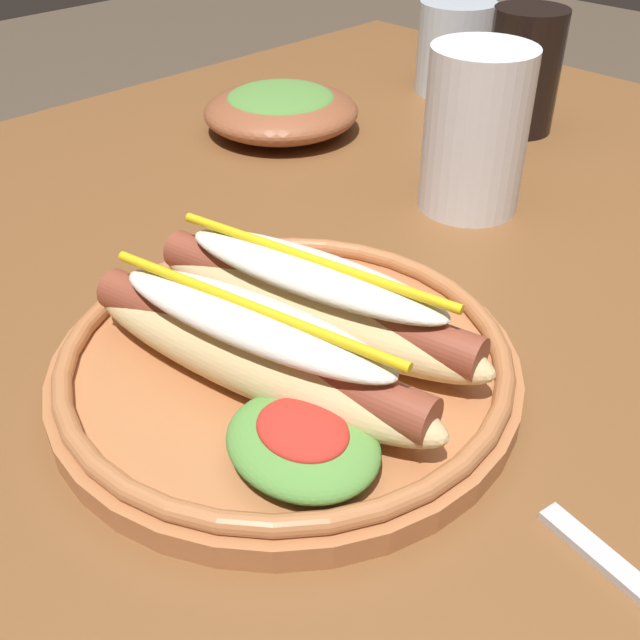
{
  "coord_description": "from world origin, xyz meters",
  "views": [
    {
      "loc": [
        0.25,
        -0.44,
        1.04
      ],
      "look_at": [
        -0.02,
        -0.16,
        0.77
      ],
      "focal_mm": 42.52,
      "sensor_mm": 36.0,
      "label": 1
    }
  ],
  "objects_px": {
    "water_cup": "(455,47)",
    "side_bowl": "(281,109)",
    "extra_cup": "(475,131)",
    "hot_dog_plate": "(286,350)",
    "soda_cup": "(523,71)"
  },
  "relations": [
    {
      "from": "hot_dog_plate",
      "to": "water_cup",
      "type": "bearing_deg",
      "value": 117.16
    },
    {
      "from": "water_cup",
      "to": "extra_cup",
      "type": "xyz_separation_m",
      "value": [
        0.2,
        -0.24,
        0.02
      ]
    },
    {
      "from": "water_cup",
      "to": "side_bowl",
      "type": "relative_size",
      "value": 0.63
    },
    {
      "from": "side_bowl",
      "to": "soda_cup",
      "type": "bearing_deg",
      "value": 46.98
    },
    {
      "from": "side_bowl",
      "to": "water_cup",
      "type": "bearing_deg",
      "value": 78.85
    },
    {
      "from": "soda_cup",
      "to": "water_cup",
      "type": "xyz_separation_m",
      "value": [
        -0.13,
        0.05,
        -0.01
      ]
    },
    {
      "from": "hot_dog_plate",
      "to": "soda_cup",
      "type": "distance_m",
      "value": 0.49
    },
    {
      "from": "soda_cup",
      "to": "extra_cup",
      "type": "xyz_separation_m",
      "value": [
        0.07,
        -0.19,
        0.01
      ]
    },
    {
      "from": "water_cup",
      "to": "extra_cup",
      "type": "height_order",
      "value": "extra_cup"
    },
    {
      "from": "soda_cup",
      "to": "side_bowl",
      "type": "xyz_separation_m",
      "value": [
        -0.17,
        -0.18,
        -0.04
      ]
    },
    {
      "from": "extra_cup",
      "to": "soda_cup",
      "type": "bearing_deg",
      "value": 111.31
    },
    {
      "from": "soda_cup",
      "to": "side_bowl",
      "type": "relative_size",
      "value": 0.76
    },
    {
      "from": "soda_cup",
      "to": "water_cup",
      "type": "height_order",
      "value": "soda_cup"
    },
    {
      "from": "extra_cup",
      "to": "side_bowl",
      "type": "xyz_separation_m",
      "value": [
        -0.24,
        0.0,
        -0.04
      ]
    },
    {
      "from": "soda_cup",
      "to": "side_bowl",
      "type": "height_order",
      "value": "soda_cup"
    }
  ]
}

